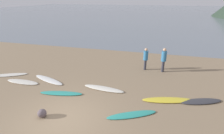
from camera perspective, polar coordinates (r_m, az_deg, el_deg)
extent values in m
cube|color=#8C7559|center=(17.06, 1.25, 3.75)|extent=(120.00, 120.00, 0.20)
cube|color=slate|center=(67.26, 12.26, 16.70)|extent=(140.00, 100.00, 0.01)
ellipsoid|color=silver|center=(14.35, -29.76, -2.19)|extent=(2.41, 1.52, 0.07)
ellipsoid|color=silver|center=(12.79, -26.40, -4.21)|extent=(2.27, 0.62, 0.08)
ellipsoid|color=white|center=(12.43, -19.38, -3.83)|extent=(2.59, 1.36, 0.09)
ellipsoid|color=teal|center=(10.58, -15.74, -7.97)|extent=(2.45, 0.91, 0.09)
ellipsoid|color=silver|center=(10.67, -2.65, -6.80)|extent=(2.53, 0.78, 0.10)
ellipsoid|color=teal|center=(8.61, 6.26, -14.74)|extent=(2.33, 1.53, 0.07)
ellipsoid|color=yellow|center=(10.01, 17.21, -9.91)|extent=(2.72, 1.23, 0.10)
ellipsoid|color=#333338|center=(10.52, 26.26, -9.69)|extent=(2.26, 1.31, 0.10)
cylinder|color=#2D2D38|center=(13.43, 15.77, 0.20)|extent=(0.20, 0.20, 0.82)
cylinder|color=teal|center=(13.18, 16.10, 3.29)|extent=(0.36, 0.36, 0.71)
sphere|color=tan|center=(13.05, 16.31, 5.25)|extent=(0.23, 0.23, 0.23)
cylinder|color=#2D2D38|center=(13.53, 10.41, 0.71)|extent=(0.18, 0.18, 0.77)
cylinder|color=teal|center=(13.29, 10.62, 3.60)|extent=(0.33, 0.33, 0.67)
sphere|color=tan|center=(13.17, 10.75, 5.42)|extent=(0.22, 0.22, 0.22)
sphere|color=#594C51|center=(8.94, -21.22, -13.47)|extent=(0.39, 0.39, 0.39)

